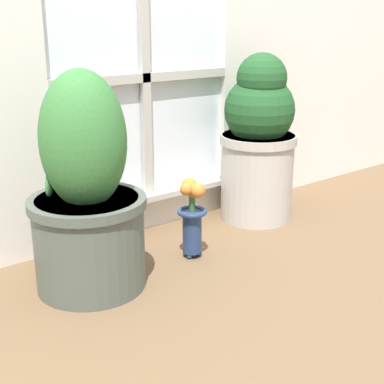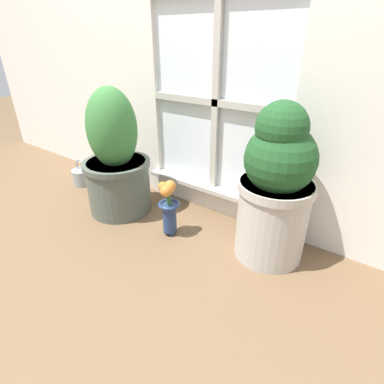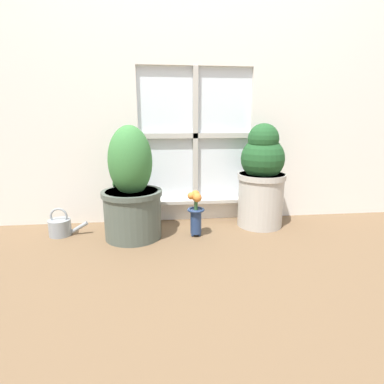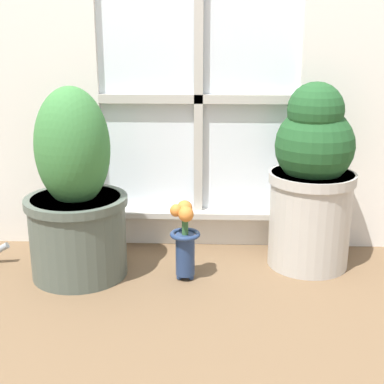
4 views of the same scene
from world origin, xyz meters
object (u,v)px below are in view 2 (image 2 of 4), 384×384
at_px(potted_plant_left, 116,162).
at_px(watering_can, 83,176).
at_px(flower_vase, 169,205).
at_px(potted_plant_right, 276,188).

xyz_separation_m(potted_plant_left, watering_can, (-0.47, 0.08, -0.24)).
bearing_deg(flower_vase, potted_plant_left, 176.11).
height_order(flower_vase, watering_can, flower_vase).
height_order(potted_plant_left, flower_vase, potted_plant_left).
xyz_separation_m(potted_plant_right, watering_can, (-1.35, -0.05, -0.29)).
height_order(potted_plant_left, potted_plant_right, potted_plant_right).
xyz_separation_m(potted_plant_left, potted_plant_right, (0.87, 0.12, 0.04)).
distance_m(potted_plant_right, watering_can, 1.38).
relative_size(potted_plant_left, flower_vase, 2.35).
relative_size(potted_plant_right, watering_can, 2.87).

